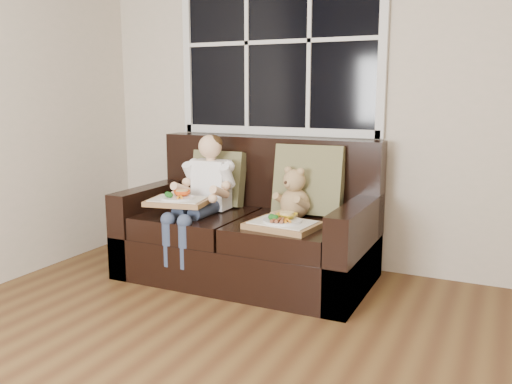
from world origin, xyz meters
The scene contains 8 objects.
window_back centered at (-0.80, 2.48, 1.65)m, with size 1.62×0.04×1.37m.
loveseat centered at (-0.80, 2.02, 0.31)m, with size 1.70×0.92×0.96m.
pillow_left centered at (-1.14, 2.17, 0.65)m, with size 0.41×0.19×0.42m.
pillow_right centered at (-0.42, 2.17, 0.69)m, with size 0.49×0.25×0.49m.
child centered at (-1.10, 1.90, 0.64)m, with size 0.37×0.59×0.83m.
teddy_bear centered at (-0.47, 2.03, 0.59)m, with size 0.25×0.30×0.36m.
tray_left centered at (-1.17, 1.68, 0.57)m, with size 0.44×0.37×0.09m.
tray_right centered at (-0.43, 1.73, 0.48)m, with size 0.46×0.37×0.10m.
Camera 1 is at (0.83, -1.31, 1.30)m, focal length 38.00 mm.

